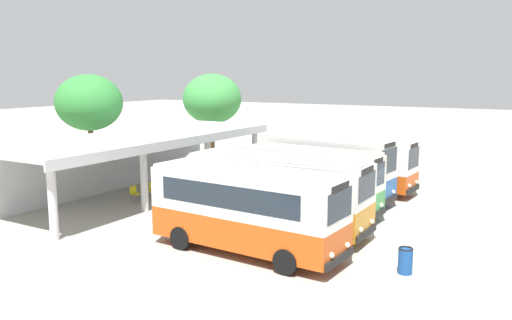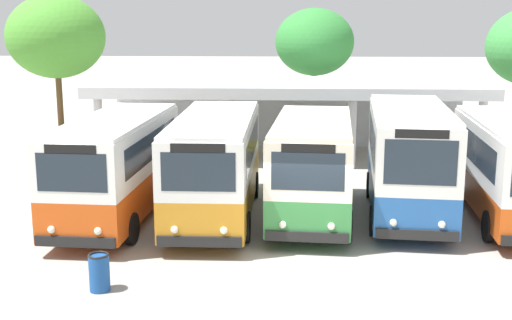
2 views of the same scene
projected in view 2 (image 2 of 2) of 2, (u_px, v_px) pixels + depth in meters
ground_plane at (310, 266)px, 17.26m from camera, size 180.00×180.00×0.00m
city_bus_nearest_orange at (117, 164)px, 20.92m from camera, size 2.69×7.69×3.20m
city_bus_second_in_row at (215, 162)px, 21.11m from camera, size 2.49×7.96×3.23m
city_bus_middle_cream at (312, 165)px, 20.95m from camera, size 2.83×6.98×3.15m
city_bus_fourth_amber at (409, 157)px, 21.15m from camera, size 2.95×7.18×3.50m
city_bus_fifth_blue at (509, 165)px, 20.85m from camera, size 2.59×7.53×3.13m
terminal_canopy at (288, 97)px, 30.76m from camera, size 17.20×5.76×3.40m
waiting_chair_end_by_column at (252, 148)px, 29.99m from camera, size 0.45×0.45×0.86m
waiting_chair_second_from_end at (268, 148)px, 29.89m from camera, size 0.45×0.45×0.86m
waiting_chair_middle_seat at (284, 148)px, 29.88m from camera, size 0.45×0.45×0.86m
waiting_chair_fourth_seat at (299, 149)px, 29.79m from camera, size 0.45×0.45×0.86m
roadside_tree_behind_canopy at (315, 42)px, 35.16m from camera, size 4.10×4.10×6.67m
roadside_tree_west_of_canopy at (56, 37)px, 34.93m from camera, size 5.06×5.06×7.36m
litter_bin_apron at (99, 272)px, 15.64m from camera, size 0.49×0.49×0.90m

